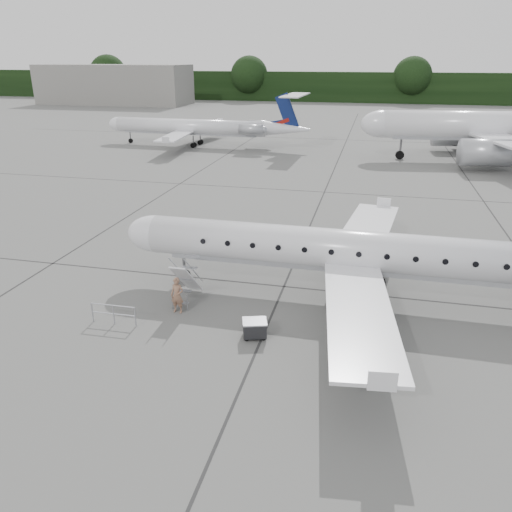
# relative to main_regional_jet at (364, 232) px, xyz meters

# --- Properties ---
(ground) EXTENTS (320.00, 320.00, 0.00)m
(ground) POSITION_rel_main_regional_jet_xyz_m (0.93, -5.88, -3.72)
(ground) COLOR #626260
(ground) RESTS_ON ground
(treeline) EXTENTS (260.00, 4.00, 8.00)m
(treeline) POSITION_rel_main_regional_jet_xyz_m (0.93, 124.12, 0.28)
(treeline) COLOR black
(treeline) RESTS_ON ground
(terminal_building) EXTENTS (40.00, 14.00, 10.00)m
(terminal_building) POSITION_rel_main_regional_jet_xyz_m (-69.07, 104.12, 1.28)
(terminal_building) COLOR slate
(terminal_building) RESTS_ON ground
(main_regional_jet) EXTENTS (29.10, 21.01, 7.44)m
(main_regional_jet) POSITION_rel_main_regional_jet_xyz_m (0.00, 0.00, 0.00)
(main_regional_jet) COLOR silver
(main_regional_jet) RESTS_ON ground
(airstair) EXTENTS (0.86, 2.42, 2.33)m
(airstair) POSITION_rel_main_regional_jet_xyz_m (-8.72, -2.25, -2.55)
(airstair) COLOR silver
(airstair) RESTS_ON ground
(passenger) EXTENTS (0.71, 0.49, 1.86)m
(passenger) POSITION_rel_main_regional_jet_xyz_m (-8.73, -3.61, -2.79)
(passenger) COLOR #8A624B
(passenger) RESTS_ON ground
(safety_railing) EXTENTS (2.20, 0.13, 1.00)m
(safety_railing) POSITION_rel_main_regional_jet_xyz_m (-11.24, -5.45, -3.22)
(safety_railing) COLOR #999BA1
(safety_railing) RESTS_ON ground
(baggage_cart) EXTENTS (1.24, 1.11, 0.90)m
(baggage_cart) POSITION_rel_main_regional_jet_xyz_m (-4.44, -5.07, -3.27)
(baggage_cart) COLOR black
(baggage_cart) RESTS_ON ground
(bg_narrowbody) EXTENTS (35.68, 27.79, 11.78)m
(bg_narrowbody) POSITION_rel_main_regional_jet_xyz_m (13.54, 41.81, 2.17)
(bg_narrowbody) COLOR silver
(bg_narrowbody) RESTS_ON ground
(bg_regional_left) EXTENTS (28.93, 21.28, 7.42)m
(bg_regional_left) POSITION_rel_main_regional_jet_xyz_m (-25.65, 44.05, -0.01)
(bg_regional_left) COLOR silver
(bg_regional_left) RESTS_ON ground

